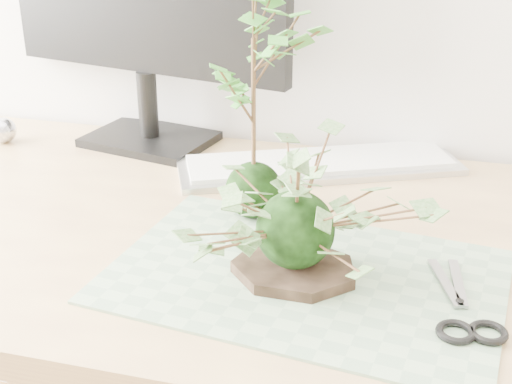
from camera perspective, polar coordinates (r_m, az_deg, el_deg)
desk at (r=1.06m, az=4.82°, el=-7.73°), size 1.60×0.70×0.74m
cutting_mat at (r=0.91m, az=3.92°, el=-6.72°), size 0.52×0.38×0.00m
stone_dish at (r=0.91m, az=3.08°, el=-6.20°), size 0.17×0.17×0.01m
ivy_kokedama at (r=0.86m, az=3.23°, el=-0.30°), size 0.36×0.36×0.20m
maple_kokedama at (r=0.98m, az=-0.20°, el=11.04°), size 0.19×0.19×0.35m
keyboard at (r=1.23m, az=5.09°, el=2.22°), size 0.50×0.33×0.02m
foil_ball at (r=1.43m, az=-19.57°, el=4.68°), size 0.05×0.05×0.05m
scissors at (r=0.85m, az=16.11°, el=-9.79°), size 0.09×0.18×0.01m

